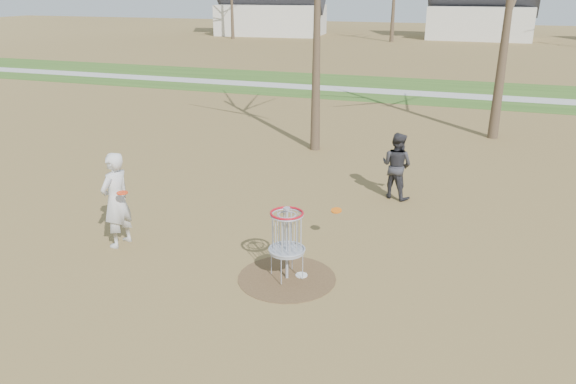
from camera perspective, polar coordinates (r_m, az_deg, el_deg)
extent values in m
plane|color=brown|center=(10.37, -0.11, -8.74)|extent=(160.00, 160.00, 0.00)
cube|color=#2D5119|center=(30.14, 13.40, 10.02)|extent=(160.00, 8.00, 0.01)
cube|color=#9E9E99|center=(29.16, 13.17, 9.73)|extent=(160.00, 1.50, 0.01)
cylinder|color=#47331E|center=(10.37, -0.11, -8.72)|extent=(1.80, 1.80, 0.01)
imported|color=silver|center=(11.77, -17.07, -0.78)|extent=(0.56, 0.77, 1.97)
imported|color=#2D2C31|center=(14.18, 10.97, 2.65)|extent=(0.99, 0.88, 1.68)
cylinder|color=silver|center=(10.43, 1.37, -8.44)|extent=(0.22, 0.22, 0.02)
cylinder|color=#E25E0B|center=(11.43, 4.93, -1.88)|extent=(0.22, 0.22, 0.07)
cylinder|color=red|center=(11.35, -16.49, -0.07)|extent=(0.22, 0.22, 0.02)
cylinder|color=#9EA3AD|center=(10.06, -0.12, -5.37)|extent=(0.05, 0.05, 1.35)
cylinder|color=#9EA3AD|center=(10.12, -0.12, -6.01)|extent=(0.64, 0.64, 0.04)
torus|color=#9EA3AD|center=(9.83, -0.12, -2.35)|extent=(0.60, 0.60, 0.04)
torus|color=#AE0B19|center=(9.81, -0.12, -2.16)|extent=(0.60, 0.60, 0.04)
cone|color=#382B1E|center=(17.83, 2.95, 16.04)|extent=(0.32, 0.32, 7.50)
cone|color=#382B1E|center=(20.59, 21.50, 16.69)|extent=(0.36, 0.36, 8.50)
cube|color=silver|center=(64.88, -1.69, 17.08)|extent=(11.46, 7.75, 3.20)
cube|color=silver|center=(62.67, 18.99, 15.95)|extent=(10.24, 7.34, 3.20)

